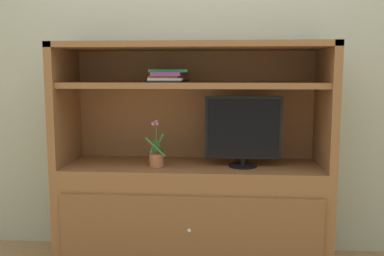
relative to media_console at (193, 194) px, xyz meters
The scene contains 5 objects.
painted_rear_wall 0.97m from the media_console, 90.00° to the left, with size 6.00×0.10×2.80m, color #ADB29E.
media_console is the anchor object (origin of this frame).
tv_monitor 0.55m from the media_console, ahead, with size 0.49×0.18×0.45m.
potted_plant 0.35m from the media_console, 162.17° to the right, with size 0.14×0.15×0.30m.
magazine_stack 0.80m from the media_console, behind, with size 0.26×0.35×0.08m.
Camera 1 is at (0.20, -2.32, 1.29)m, focal length 39.55 mm.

